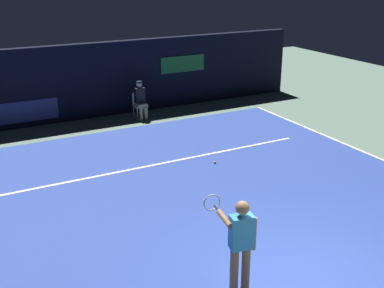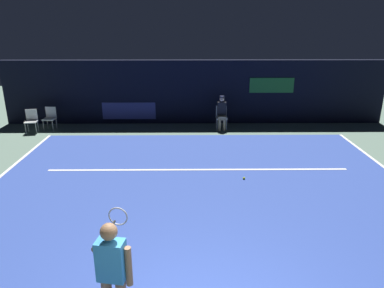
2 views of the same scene
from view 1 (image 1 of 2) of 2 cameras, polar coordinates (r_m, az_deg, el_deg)
ground_plane at (r=11.77m, az=0.26°, el=-5.29°), size 32.00×32.00×0.00m
court_surface at (r=11.77m, az=0.26°, el=-5.26°), size 11.05×10.19×0.01m
line_sideline_left at (r=14.94m, az=19.11°, el=-0.68°), size 0.10×10.19×0.01m
line_service at (r=13.22m, az=-3.39°, el=-2.26°), size 8.62×0.10×0.01m
back_wall at (r=17.44m, az=-10.62°, el=7.45°), size 15.62×0.33×2.60m
tennis_player at (r=7.81m, az=5.68°, el=-11.49°), size 0.51×1.00×1.73m
line_judge_on_chair at (r=17.01m, az=-6.10°, el=5.23°), size 0.44×0.53×1.32m
tennis_ball at (r=13.19m, az=2.70°, el=-2.16°), size 0.07×0.07×0.07m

